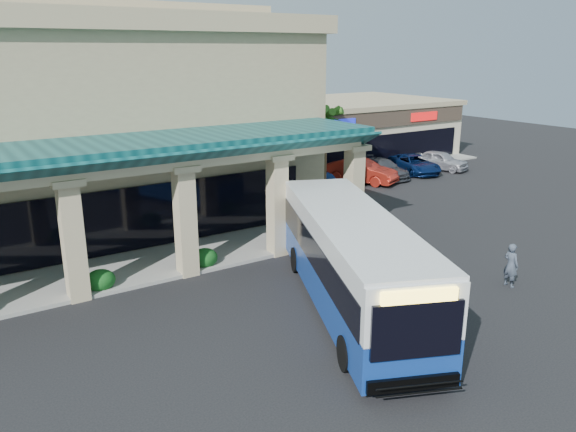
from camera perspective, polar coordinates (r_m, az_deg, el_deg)
ground at (r=21.60m, az=2.94°, el=-8.68°), size 110.00×110.00×0.00m
main_building at (r=32.13m, az=-26.85°, el=8.50°), size 30.80×14.80×11.35m
arcade at (r=23.69m, az=-23.17°, el=-0.37°), size 30.00×6.20×5.70m
strip_mall at (r=50.00m, az=3.53°, el=8.77°), size 22.50×12.50×4.90m
palm_0 at (r=33.96m, az=3.73°, el=6.52°), size 2.40×2.40×6.60m
palm_1 at (r=36.99m, az=2.17°, el=6.74°), size 2.40×2.40×5.80m
broadleaf_tree at (r=40.21m, az=-4.33°, el=6.79°), size 2.60×2.60×4.81m
transit_bus at (r=20.63m, az=6.43°, el=-4.69°), size 7.65×12.77×3.53m
pedestrian at (r=24.28m, az=21.71°, el=-4.65°), size 0.47×0.68×1.81m
car_silver at (r=37.17m, az=3.59°, el=3.41°), size 2.49×4.72×1.53m
car_white at (r=40.63m, az=7.46°, el=4.56°), size 3.76×5.43×1.70m
car_red at (r=42.52m, az=9.56°, el=4.79°), size 2.12×4.87×1.39m
car_gray at (r=44.63m, az=12.71°, el=5.18°), size 3.48×5.46×1.40m
car_extra at (r=46.36m, az=15.18°, el=5.49°), size 3.04×4.77×1.51m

